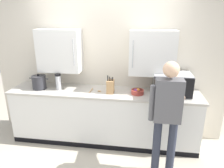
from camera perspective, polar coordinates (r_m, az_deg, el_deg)
The scene contains 9 objects.
back_wall_tiled at distance 3.56m, azimuth -1.57°, elevation 7.60°, with size 4.09×0.44×2.84m.
counter_unit at distance 3.61m, azimuth -2.27°, elevation -8.93°, with size 3.16×0.62×0.93m.
microwave_oven at distance 3.37m, azimuth 15.73°, elevation 0.02°, with size 0.59×0.80×0.34m.
thermos_flask at distance 3.55m, azimuth -14.60°, elevation 0.57°, with size 0.09×0.09×0.27m.
stock_pot at distance 3.71m, azimuth -19.48°, elevation 0.47°, with size 0.33×0.23×0.26m.
knife_block at distance 3.32m, azimuth -0.44°, elevation -0.68°, with size 0.11×0.15×0.29m.
wooden_spoon at distance 3.42m, azimuth -4.67°, elevation -1.88°, with size 0.19×0.23×0.02m.
fruit_bowl at distance 3.31m, azimuth 7.02°, elevation -2.05°, with size 0.20×0.20×0.10m.
person_figure at distance 2.77m, azimuth 14.95°, elevation -7.17°, with size 0.44×0.51×1.61m.
Camera 1 is at (0.60, -2.33, 2.15)m, focal length 33.13 mm.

